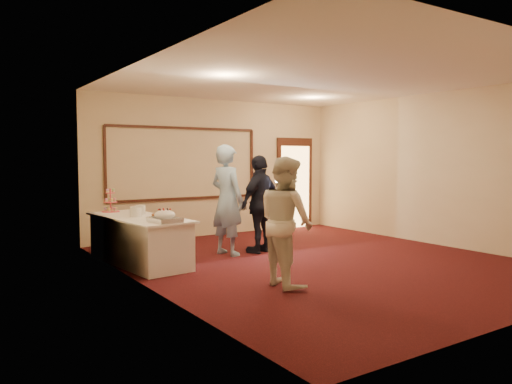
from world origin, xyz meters
TOP-DOWN VIEW (x-y plane):
  - floor at (0.00, 0.00)m, footprint 7.00×7.00m
  - room_walls at (0.00, 0.00)m, footprint 6.04×7.04m
  - wall_molding at (-0.80, 3.47)m, footprint 3.45×0.04m
  - doorway at (2.15, 3.45)m, footprint 1.05×0.07m
  - buffet_table at (-2.56, 1.49)m, footprint 1.11×2.35m
  - pavlova_tray at (-2.48, 0.61)m, footprint 0.41×0.54m
  - cupcake_stand at (-2.72, 2.45)m, footprint 0.31×0.31m
  - plate_stack_a at (-2.60, 1.50)m, footprint 0.19×0.19m
  - plate_stack_b at (-2.43, 1.78)m, footprint 0.18×0.18m
  - tart at (-2.32, 1.17)m, footprint 0.31×0.31m
  - man at (-0.99, 1.34)m, footprint 0.63×0.81m
  - woman at (-1.39, -0.92)m, footprint 0.74×0.91m
  - guest at (-0.37, 1.22)m, footprint 1.12×0.75m
  - camera_flash at (-0.14, 1.00)m, footprint 0.07×0.04m

SIDE VIEW (x-z plane):
  - floor at x=0.00m, z-range 0.00..0.00m
  - buffet_table at x=-2.56m, z-range 0.00..0.77m
  - tart at x=-2.32m, z-range 0.77..0.83m
  - plate_stack_b at x=-2.43m, z-range 0.77..0.92m
  - plate_stack_a at x=-2.60m, z-range 0.77..0.93m
  - pavlova_tray at x=-2.48m, z-range 0.76..0.95m
  - woman at x=-1.39m, z-range 0.00..1.74m
  - guest at x=-0.37m, z-range 0.00..1.77m
  - cupcake_stand at x=-2.72m, z-range 0.71..1.16m
  - man at x=-0.99m, z-range 0.00..1.95m
  - doorway at x=2.15m, z-range -0.02..2.18m
  - camera_flash at x=-0.14m, z-range 1.28..1.33m
  - wall_molding at x=-0.80m, z-range 0.83..2.38m
  - room_walls at x=0.00m, z-range 0.52..3.54m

